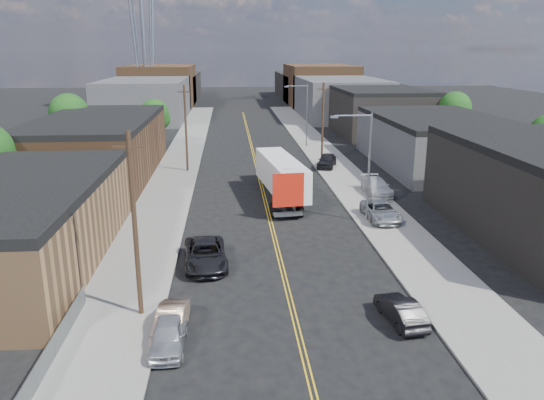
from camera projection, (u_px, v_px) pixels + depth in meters
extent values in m
plane|color=black|center=(252.00, 148.00, 77.13)|extent=(260.00, 260.00, 0.00)
cube|color=gold|center=(258.00, 170.00, 62.75)|extent=(0.32, 120.00, 0.01)
cube|color=slate|center=(177.00, 171.00, 61.99)|extent=(5.00, 140.00, 0.15)
cube|color=slate|center=(337.00, 168.00, 63.47)|extent=(5.00, 140.00, 0.15)
cube|color=olive|center=(6.00, 228.00, 34.78)|extent=(12.00, 22.00, 5.00)
cube|color=black|center=(0.00, 187.00, 34.01)|extent=(12.00, 22.00, 0.60)
cube|color=brown|center=(98.00, 149.00, 59.57)|extent=(12.00, 26.00, 6.00)
cube|color=black|center=(96.00, 120.00, 58.66)|extent=(12.00, 26.00, 0.60)
cube|color=navy|center=(482.00, 193.00, 38.99)|extent=(0.30, 20.00, 0.80)
cube|color=#37373A|center=(437.00, 143.00, 64.68)|extent=(14.00, 24.00, 5.50)
cube|color=black|center=(439.00, 118.00, 63.84)|extent=(14.00, 24.00, 0.60)
cube|color=black|center=(379.00, 113.00, 89.39)|extent=(14.00, 22.00, 7.00)
cube|color=black|center=(380.00, 90.00, 88.35)|extent=(14.00, 22.00, 0.60)
cube|color=#37373A|center=(146.00, 99.00, 108.02)|extent=(16.00, 30.00, 8.00)
cube|color=#37373A|center=(339.00, 98.00, 111.14)|extent=(16.00, 30.00, 8.00)
cube|color=brown|center=(161.00, 86.00, 131.71)|extent=(16.00, 26.00, 10.00)
cube|color=brown|center=(320.00, 85.00, 134.83)|extent=(16.00, 26.00, 10.00)
cube|color=black|center=(169.00, 87.00, 151.29)|extent=(16.00, 40.00, 7.00)
cube|color=black|center=(308.00, 86.00, 154.41)|extent=(16.00, 40.00, 7.00)
cylinder|color=gray|center=(144.00, 44.00, 119.23)|extent=(0.80, 0.80, 30.00)
cylinder|color=gray|center=(134.00, 44.00, 117.40)|extent=(1.94, 1.94, 29.98)
cylinder|color=gray|center=(151.00, 44.00, 117.68)|extent=(1.94, 1.94, 29.98)
cylinder|color=gray|center=(137.00, 44.00, 120.77)|extent=(1.94, 1.94, 29.98)
cylinder|color=gray|center=(153.00, 44.00, 121.05)|extent=(1.94, 1.94, 29.98)
cylinder|color=gray|center=(369.00, 169.00, 42.97)|extent=(0.18, 0.18, 9.00)
cylinder|color=gray|center=(353.00, 115.00, 41.68)|extent=(3.00, 0.12, 0.12)
cube|color=gray|center=(334.00, 117.00, 41.59)|extent=(0.60, 0.25, 0.18)
cylinder|color=gray|center=(307.00, 116.00, 76.52)|extent=(0.18, 0.18, 9.00)
cylinder|color=gray|center=(297.00, 86.00, 75.23)|extent=(3.00, 0.12, 0.12)
cube|color=gray|center=(286.00, 87.00, 75.14)|extent=(0.60, 0.25, 0.18)
cylinder|color=black|center=(135.00, 228.00, 27.19)|extent=(0.26, 0.26, 10.00)
cube|color=black|center=(129.00, 147.00, 26.04)|extent=(1.60, 0.12, 0.12)
cylinder|color=black|center=(186.00, 129.00, 60.74)|extent=(0.26, 0.26, 10.00)
cube|color=black|center=(184.00, 92.00, 59.59)|extent=(1.60, 0.12, 0.12)
cylinder|color=black|center=(323.00, 124.00, 64.90)|extent=(0.26, 0.26, 10.00)
cube|color=black|center=(324.00, 89.00, 63.75)|extent=(1.60, 0.12, 0.12)
cube|color=slate|center=(35.00, 381.00, 21.91)|extent=(0.02, 16.00, 1.20)
cube|color=slate|center=(34.00, 368.00, 21.75)|extent=(0.05, 16.00, 0.05)
cylinder|color=black|center=(72.00, 140.00, 69.85)|extent=(0.36, 0.36, 4.50)
sphere|color=black|center=(69.00, 113.00, 68.86)|extent=(5.04, 5.04, 5.04)
sphere|color=black|center=(75.00, 119.00, 69.44)|extent=(3.96, 3.96, 3.96)
sphere|color=black|center=(65.00, 118.00, 68.61)|extent=(3.60, 3.60, 3.60)
cylinder|color=black|center=(156.00, 134.00, 77.44)|extent=(0.36, 0.36, 3.75)
sphere|color=black|center=(154.00, 113.00, 76.62)|extent=(4.20, 4.20, 4.20)
sphere|color=black|center=(159.00, 118.00, 77.16)|extent=(3.30, 3.30, 3.30)
sphere|color=black|center=(151.00, 117.00, 76.34)|extent=(3.00, 3.00, 3.00)
cylinder|color=black|center=(453.00, 131.00, 78.89)|extent=(0.36, 0.36, 4.25)
sphere|color=black|center=(455.00, 108.00, 77.96)|extent=(4.76, 4.76, 4.76)
sphere|color=black|center=(458.00, 113.00, 78.53)|extent=(3.74, 3.74, 3.74)
sphere|color=black|center=(452.00, 112.00, 77.70)|extent=(3.40, 3.40, 3.40)
cube|color=silver|center=(281.00, 174.00, 49.50)|extent=(4.10, 12.35, 2.83)
cube|color=#AF1A0D|center=(288.00, 190.00, 43.69)|extent=(2.64, 0.45, 2.85)
cube|color=gray|center=(288.00, 214.00, 44.26)|extent=(2.55, 0.90, 0.25)
cube|color=black|center=(274.00, 168.00, 56.95)|extent=(2.90, 3.52, 3.13)
cylinder|color=black|center=(286.00, 210.00, 45.61)|extent=(2.73, 1.33, 1.01)
cylinder|color=black|center=(274.00, 177.00, 57.24)|extent=(2.63, 1.31, 1.01)
imported|color=silver|center=(168.00, 335.00, 25.26)|extent=(1.65, 4.09, 1.39)
imported|color=#8B705B|center=(171.00, 321.00, 26.61)|extent=(1.66, 4.08, 1.31)
imported|color=black|center=(205.00, 254.00, 34.89)|extent=(3.17, 6.05, 1.63)
imported|color=black|center=(401.00, 310.00, 27.71)|extent=(1.93, 4.20, 1.34)
imported|color=#A6A9AC|center=(381.00, 211.00, 43.97)|extent=(2.54, 5.39, 1.49)
imported|color=silver|center=(377.00, 186.00, 51.74)|extent=(2.34, 5.34, 1.53)
imported|color=black|center=(327.00, 160.00, 63.58)|extent=(3.35, 5.15, 1.63)
imported|color=black|center=(273.00, 166.00, 62.25)|extent=(2.65, 4.84, 1.29)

